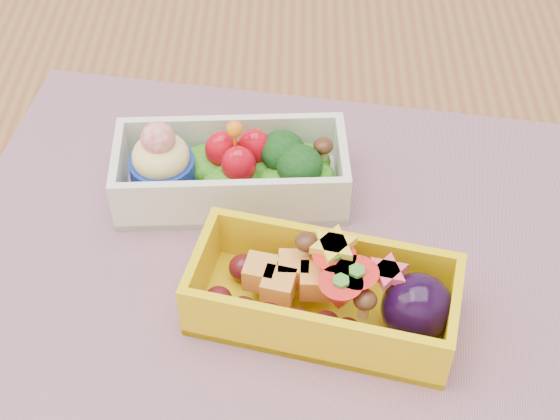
{
  "coord_description": "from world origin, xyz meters",
  "views": [
    {
      "loc": [
        0.0,
        -0.37,
        1.19
      ],
      "look_at": [
        -0.01,
        0.01,
        0.79
      ],
      "focal_mm": 52.2,
      "sensor_mm": 36.0,
      "label": 1
    }
  ],
  "objects_px": {
    "placemat": "(269,252)",
    "bento_yellow": "(329,295)",
    "bento_white": "(230,170)",
    "table": "(286,339)"
  },
  "relations": [
    {
      "from": "placemat",
      "to": "bento_yellow",
      "type": "height_order",
      "value": "bento_yellow"
    },
    {
      "from": "bento_white",
      "to": "bento_yellow",
      "type": "relative_size",
      "value": 0.95
    },
    {
      "from": "bento_white",
      "to": "table",
      "type": "bearing_deg",
      "value": -59.12
    },
    {
      "from": "placemat",
      "to": "bento_yellow",
      "type": "xyz_separation_m",
      "value": [
        0.04,
        -0.06,
        0.03
      ]
    },
    {
      "from": "placemat",
      "to": "table",
      "type": "bearing_deg",
      "value": -26.32
    },
    {
      "from": "table",
      "to": "placemat",
      "type": "height_order",
      "value": "placemat"
    },
    {
      "from": "placemat",
      "to": "bento_yellow",
      "type": "distance_m",
      "value": 0.07
    },
    {
      "from": "placemat",
      "to": "bento_white",
      "type": "xyz_separation_m",
      "value": [
        -0.03,
        0.06,
        0.02
      ]
    },
    {
      "from": "table",
      "to": "bento_white",
      "type": "bearing_deg",
      "value": 124.26
    },
    {
      "from": "placemat",
      "to": "bento_white",
      "type": "height_order",
      "value": "bento_white"
    }
  ]
}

